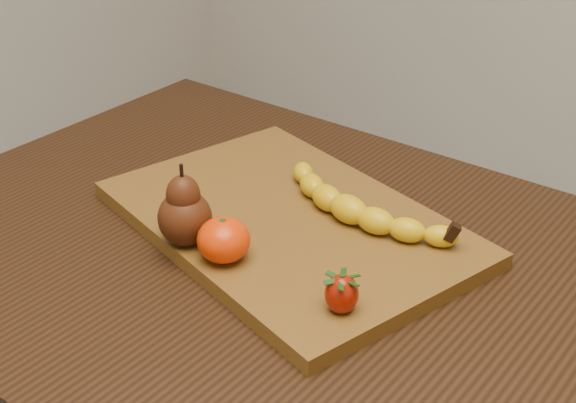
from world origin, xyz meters
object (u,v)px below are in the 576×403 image
Objects in this scene: table at (286,320)px; mandarin at (224,240)px; pear at (184,205)px; cutting_board at (288,223)px.

table is 0.16m from mandarin.
pear reaches higher than table.
cutting_board is 0.13m from mandarin.
pear reaches higher than mandarin.
pear is 1.64× the size of mandarin.
cutting_board is 0.14m from pear.
mandarin is at bearing -1.40° from pear.
cutting_board is at bearing 90.99° from mandarin.
cutting_board is 7.51× the size of mandarin.
pear is (-0.06, -0.12, 0.06)m from cutting_board.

